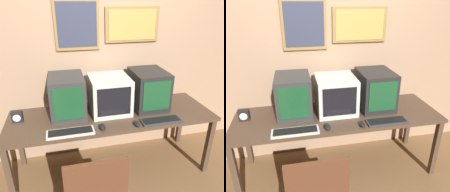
{
  "view_description": "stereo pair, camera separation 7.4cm",
  "coord_description": "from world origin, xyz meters",
  "views": [
    {
      "loc": [
        -0.5,
        -1.27,
        1.9
      ],
      "look_at": [
        0.0,
        0.8,
        0.96
      ],
      "focal_mm": 35.0,
      "sensor_mm": 36.0,
      "label": 1
    },
    {
      "loc": [
        -0.43,
        -1.28,
        1.9
      ],
      "look_at": [
        0.0,
        0.8,
        0.96
      ],
      "focal_mm": 35.0,
      "sensor_mm": 36.0,
      "label": 2
    }
  ],
  "objects": [
    {
      "name": "mouse_near_keyboard",
      "position": [
        -0.16,
        0.53,
        0.76
      ],
      "size": [
        0.06,
        0.12,
        0.04
      ],
      "color": "black",
      "rests_on": "desk"
    },
    {
      "name": "monitor_center",
      "position": [
        -0.01,
        0.89,
        0.94
      ],
      "size": [
        0.43,
        0.45,
        0.4
      ],
      "color": "beige",
      "rests_on": "desk"
    },
    {
      "name": "monitor_left",
      "position": [
        -0.46,
        0.91,
        0.96
      ],
      "size": [
        0.36,
        0.47,
        0.44
      ],
      "color": "#333333",
      "rests_on": "desk"
    },
    {
      "name": "wall_back",
      "position": [
        0.0,
        1.25,
        1.31
      ],
      "size": [
        8.0,
        0.08,
        2.6
      ],
      "color": "tan",
      "rests_on": "ground_plane"
    },
    {
      "name": "monitor_right",
      "position": [
        0.46,
        0.9,
        0.96
      ],
      "size": [
        0.37,
        0.47,
        0.43
      ],
      "color": "black",
      "rests_on": "desk"
    },
    {
      "name": "keyboard_main",
      "position": [
        -0.47,
        0.52,
        0.76
      ],
      "size": [
        0.45,
        0.14,
        0.03
      ],
      "color": "beige",
      "rests_on": "desk"
    },
    {
      "name": "desk",
      "position": [
        0.0,
        0.8,
        0.68
      ],
      "size": [
        2.23,
        0.72,
        0.74
      ],
      "color": "#4C3828",
      "rests_on": "ground_plane"
    },
    {
      "name": "keyboard_side",
      "position": [
        0.46,
        0.52,
        0.76
      ],
      "size": [
        0.42,
        0.14,
        0.03
      ],
      "color": "#333338",
      "rests_on": "desk"
    },
    {
      "name": "mouse_far_corner",
      "position": [
        0.19,
        0.52,
        0.76
      ],
      "size": [
        0.06,
        0.12,
        0.03
      ],
      "color": "black",
      "rests_on": "desk"
    },
    {
      "name": "desk_clock",
      "position": [
        -0.98,
        0.87,
        0.8
      ],
      "size": [
        0.11,
        0.06,
        0.11
      ],
      "color": "black",
      "rests_on": "desk"
    }
  ]
}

